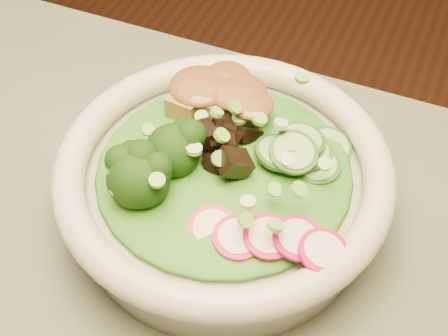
% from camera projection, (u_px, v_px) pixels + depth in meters
% --- Properties ---
extents(salad_bowl, '(0.25, 0.25, 0.07)m').
position_uv_depth(salad_bowl, '(224.00, 185.00, 0.46)').
color(salad_bowl, beige).
rests_on(salad_bowl, dining_table).
extents(lettuce_bed, '(0.19, 0.19, 0.02)m').
position_uv_depth(lettuce_bed, '(224.00, 167.00, 0.45)').
color(lettuce_bed, '#286314').
rests_on(lettuce_bed, salad_bowl).
extents(broccoli_florets, '(0.09, 0.09, 0.04)m').
position_uv_depth(broccoli_florets, '(143.00, 164.00, 0.43)').
color(broccoli_florets, black).
rests_on(broccoli_florets, salad_bowl).
extents(radish_slices, '(0.11, 0.07, 0.02)m').
position_uv_depth(radish_slices, '(241.00, 232.00, 0.41)').
color(radish_slices, '#B60E53').
rests_on(radish_slices, salad_bowl).
extents(cucumber_slices, '(0.08, 0.08, 0.03)m').
position_uv_depth(cucumber_slices, '(307.00, 150.00, 0.44)').
color(cucumber_slices, '#89C06A').
rests_on(cucumber_slices, salad_bowl).
extents(mushroom_heap, '(0.08, 0.08, 0.04)m').
position_uv_depth(mushroom_heap, '(222.00, 144.00, 0.45)').
color(mushroom_heap, black).
rests_on(mushroom_heap, salad_bowl).
extents(tofu_cubes, '(0.10, 0.08, 0.03)m').
position_uv_depth(tofu_cubes, '(216.00, 102.00, 0.48)').
color(tofu_cubes, '#A97138').
rests_on(tofu_cubes, salad_bowl).
extents(peanut_sauce, '(0.06, 0.05, 0.01)m').
position_uv_depth(peanut_sauce, '(215.00, 91.00, 0.47)').
color(peanut_sauce, brown).
rests_on(peanut_sauce, tofu_cubes).
extents(scallion_garnish, '(0.18, 0.18, 0.02)m').
position_uv_depth(scallion_garnish, '(224.00, 147.00, 0.43)').
color(scallion_garnish, '#6CC043').
rests_on(scallion_garnish, salad_bowl).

